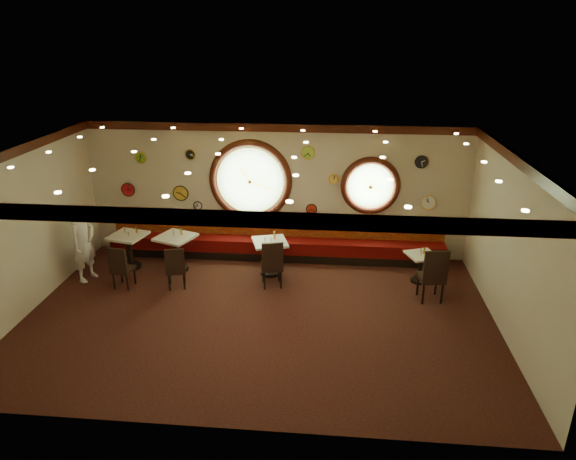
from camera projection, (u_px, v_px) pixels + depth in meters
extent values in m
cube|color=black|center=(259.00, 316.00, 9.93)|extent=(9.00, 6.00, 0.00)
cube|color=#B37B32|center=(255.00, 154.00, 8.75)|extent=(9.00, 6.00, 0.02)
cube|color=beige|center=(276.00, 191.00, 12.12)|extent=(9.00, 0.02, 3.20)
cube|color=beige|center=(223.00, 330.00, 6.56)|extent=(9.00, 0.02, 3.20)
cube|color=beige|center=(23.00, 232.00, 9.73)|extent=(0.02, 6.00, 3.20)
cube|color=beige|center=(512.00, 249.00, 8.95)|extent=(0.02, 6.00, 3.20)
cube|color=#3A140A|center=(275.00, 128.00, 11.52)|extent=(9.00, 0.10, 0.18)
cube|color=#3A140A|center=(217.00, 218.00, 6.05)|extent=(9.00, 0.10, 0.18)
cube|color=#3A140A|center=(9.00, 153.00, 9.17)|extent=(0.10, 6.00, 0.18)
cube|color=#3A140A|center=(524.00, 165.00, 8.40)|extent=(0.10, 6.00, 0.18)
cube|color=black|center=(275.00, 254.00, 12.41)|extent=(8.00, 0.55, 0.20)
cube|color=#540707|center=(275.00, 244.00, 12.32)|extent=(8.00, 0.55, 0.30)
cube|color=#640709|center=(276.00, 226.00, 12.38)|extent=(8.00, 0.10, 0.55)
cylinder|color=#89C073|center=(251.00, 180.00, 12.07)|extent=(1.66, 0.02, 1.66)
torus|color=#3A140A|center=(250.00, 181.00, 12.06)|extent=(1.98, 0.18, 1.98)
torus|color=gold|center=(250.00, 181.00, 12.03)|extent=(1.61, 0.03, 1.61)
cylinder|color=#89C073|center=(370.00, 186.00, 11.85)|extent=(1.10, 0.02, 1.10)
torus|color=#3A140A|center=(370.00, 186.00, 11.84)|extent=(1.38, 0.18, 1.38)
torus|color=gold|center=(370.00, 186.00, 11.81)|extent=(1.09, 0.03, 1.09)
cylinder|color=white|center=(198.00, 205.00, 12.39)|extent=(0.20, 0.03, 0.20)
cylinder|color=gold|center=(181.00, 193.00, 12.32)|extent=(0.36, 0.03, 0.36)
cylinder|color=black|center=(190.00, 155.00, 11.94)|extent=(0.24, 0.03, 0.24)
cylinder|color=red|center=(311.00, 209.00, 12.16)|extent=(0.24, 0.03, 0.24)
cylinder|color=white|center=(428.00, 202.00, 11.83)|extent=(0.34, 0.03, 0.34)
cylinder|color=#6BA921|center=(141.00, 158.00, 12.08)|extent=(0.26, 0.03, 0.26)
cylinder|color=red|center=(128.00, 190.00, 12.41)|extent=(0.32, 0.03, 0.32)
cylinder|color=black|center=(421.00, 162.00, 11.50)|extent=(0.28, 0.03, 0.28)
cylinder|color=#FDD354|center=(334.00, 179.00, 11.84)|extent=(0.22, 0.03, 0.22)
cylinder|color=#A2DF45|center=(308.00, 153.00, 11.67)|extent=(0.30, 0.03, 0.30)
cylinder|color=black|center=(131.00, 266.00, 11.96)|extent=(0.47, 0.47, 0.06)
cylinder|color=black|center=(130.00, 251.00, 11.82)|extent=(0.13, 0.13, 0.74)
cube|color=white|center=(128.00, 236.00, 11.68)|extent=(0.89, 0.89, 0.05)
cylinder|color=black|center=(178.00, 268.00, 11.82)|extent=(0.48, 0.48, 0.07)
cylinder|color=black|center=(177.00, 253.00, 11.68)|extent=(0.13, 0.13, 0.76)
cube|color=white|center=(175.00, 237.00, 11.54)|extent=(0.99, 0.99, 0.05)
cylinder|color=black|center=(270.00, 272.00, 11.64)|extent=(0.46, 0.46, 0.06)
cylinder|color=black|center=(270.00, 258.00, 11.51)|extent=(0.12, 0.12, 0.73)
cube|color=white|center=(270.00, 242.00, 11.37)|extent=(0.91, 0.91, 0.05)
cylinder|color=black|center=(419.00, 280.00, 11.28)|extent=(0.37, 0.37, 0.05)
cylinder|color=black|center=(420.00, 268.00, 11.17)|extent=(0.10, 0.10, 0.60)
cube|color=white|center=(422.00, 255.00, 11.06)|extent=(0.77, 0.77, 0.04)
cube|color=black|center=(123.00, 270.00, 10.92)|extent=(0.45, 0.45, 0.07)
cube|color=black|center=(117.00, 260.00, 10.65)|extent=(0.41, 0.11, 0.53)
cube|color=black|center=(176.00, 270.00, 10.92)|extent=(0.49, 0.49, 0.07)
cube|color=black|center=(175.00, 261.00, 10.65)|extent=(0.40, 0.15, 0.52)
cube|color=black|center=(272.00, 266.00, 10.97)|extent=(0.54, 0.54, 0.08)
cube|color=black|center=(273.00, 256.00, 10.67)|extent=(0.45, 0.16, 0.58)
cube|color=black|center=(431.00, 278.00, 10.38)|extent=(0.55, 0.55, 0.09)
cube|color=black|center=(436.00, 266.00, 10.05)|extent=(0.49, 0.13, 0.64)
cylinder|color=silver|center=(125.00, 231.00, 11.76)|extent=(0.04, 0.04, 0.11)
cylinder|color=silver|center=(173.00, 232.00, 11.62)|extent=(0.04, 0.04, 0.11)
cylinder|color=#BCBCC1|center=(265.00, 239.00, 11.34)|extent=(0.04, 0.04, 0.11)
cylinder|color=silver|center=(421.00, 251.00, 11.10)|extent=(0.04, 0.04, 0.10)
cylinder|color=silver|center=(128.00, 234.00, 11.59)|extent=(0.03, 0.03, 0.09)
cylinder|color=silver|center=(174.00, 234.00, 11.51)|extent=(0.03, 0.03, 0.09)
cylinder|color=silver|center=(271.00, 239.00, 11.31)|extent=(0.04, 0.04, 0.11)
cylinder|color=#BCBCC0|center=(422.00, 253.00, 10.98)|extent=(0.04, 0.04, 0.10)
cylinder|color=gold|center=(136.00, 230.00, 11.74)|extent=(0.05, 0.05, 0.15)
cylinder|color=gold|center=(181.00, 232.00, 11.57)|extent=(0.05, 0.05, 0.16)
cylinder|color=orange|center=(275.00, 235.00, 11.45)|extent=(0.06, 0.06, 0.18)
cylinder|color=gold|center=(424.00, 251.00, 11.04)|extent=(0.05, 0.05, 0.15)
imported|color=white|center=(84.00, 243.00, 11.10)|extent=(0.58, 0.72, 1.72)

